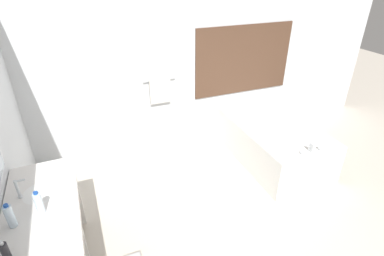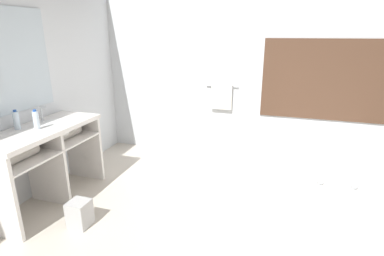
{
  "view_description": "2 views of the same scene",
  "coord_description": "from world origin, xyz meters",
  "px_view_note": "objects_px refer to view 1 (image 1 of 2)",
  "views": [
    {
      "loc": [
        -1.43,
        -1.92,
        2.67
      ],
      "look_at": [
        -0.27,
        0.94,
        0.95
      ],
      "focal_mm": 28.0,
      "sensor_mm": 36.0,
      "label": 1
    },
    {
      "loc": [
        0.61,
        -2.25,
        1.9
      ],
      "look_at": [
        -0.39,
        0.96,
        0.83
      ],
      "focal_mm": 28.0,
      "sensor_mm": 36.0,
      "label": 2
    }
  ],
  "objects_px": {
    "water_bottle_2": "(10,216)",
    "soap_dispenser": "(5,251)",
    "bathtub": "(270,138)",
    "water_bottle_1": "(39,203)"
  },
  "relations": [
    {
      "from": "bathtub",
      "to": "water_bottle_1",
      "type": "bearing_deg",
      "value": -160.02
    },
    {
      "from": "water_bottle_1",
      "to": "water_bottle_2",
      "type": "height_order",
      "value": "water_bottle_1"
    },
    {
      "from": "soap_dispenser",
      "to": "bathtub",
      "type": "bearing_deg",
      "value": 24.68
    },
    {
      "from": "bathtub",
      "to": "water_bottle_2",
      "type": "relative_size",
      "value": 8.68
    },
    {
      "from": "bathtub",
      "to": "soap_dispenser",
      "type": "xyz_separation_m",
      "value": [
        -3.22,
        -1.48,
        0.67
      ]
    },
    {
      "from": "bathtub",
      "to": "soap_dispenser",
      "type": "bearing_deg",
      "value": -155.32
    },
    {
      "from": "water_bottle_2",
      "to": "soap_dispenser",
      "type": "height_order",
      "value": "water_bottle_2"
    },
    {
      "from": "bathtub",
      "to": "water_bottle_1",
      "type": "distance_m",
      "value": 3.29
    },
    {
      "from": "water_bottle_2",
      "to": "soap_dispenser",
      "type": "xyz_separation_m",
      "value": [
        -0.0,
        -0.31,
        -0.03
      ]
    },
    {
      "from": "soap_dispenser",
      "to": "water_bottle_1",
      "type": "bearing_deg",
      "value": 62.64
    }
  ]
}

